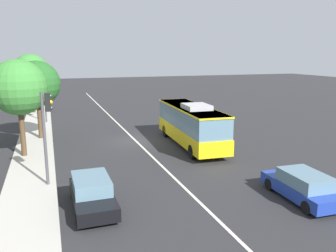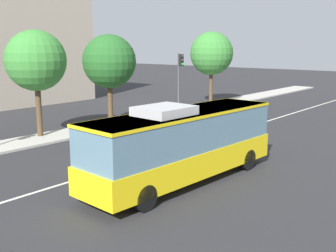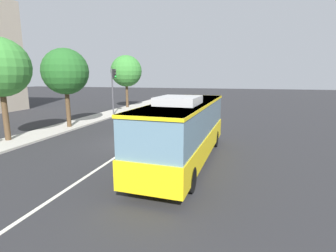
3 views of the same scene
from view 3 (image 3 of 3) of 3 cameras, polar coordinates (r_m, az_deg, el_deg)
The scene contains 8 objects.
ground_plane at distance 17.10m, azimuth -6.86°, elevation -3.78°, with size 160.00×160.00×0.00m, color #28282B.
sidewalk_kerb at distance 21.30m, azimuth -27.07°, elevation -1.78°, with size 80.00×2.73×0.14m, color #B2ADA3.
lane_centre_line at distance 17.10m, azimuth -6.86°, elevation -3.76°, with size 76.00×0.16×0.01m, color silver.
transit_bus at distance 12.91m, azimuth 3.76°, elevation -0.34°, with size 10.12×3.02×3.46m.
traffic_light_near_corner at distance 28.85m, azimuth -12.10°, elevation 9.23°, with size 0.34×0.62×5.20m.
street_tree_kerbside_left at distance 22.99m, azimuth -21.98°, elevation 11.18°, with size 3.76×3.76×6.62m.
street_tree_kerbside_centre at distance 35.82m, azimuth -9.32°, elevation 12.01°, with size 4.20×4.20×7.17m.
street_tree_kerbside_right at distance 19.89m, azimuth -33.52°, elevation 10.82°, with size 3.79×3.79×6.82m.
Camera 3 is at (-15.31, -6.26, 4.35)m, focal length 27.25 mm.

